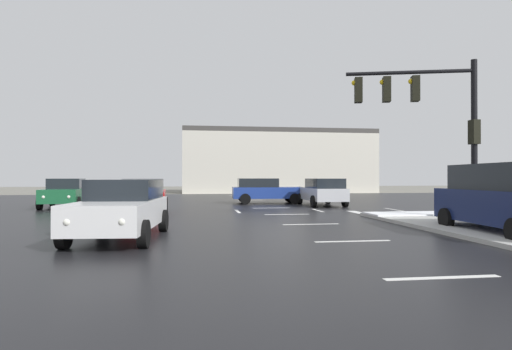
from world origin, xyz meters
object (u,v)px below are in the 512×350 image
at_px(sedan_blue, 265,190).
at_px(sedan_red, 145,195).
at_px(sedan_white, 122,207).
at_px(traffic_signal_mast, 431,110).
at_px(suv_navy, 509,198).
at_px(sedan_green, 65,192).
at_px(sedan_silver, 322,191).

bearing_deg(sedan_blue, sedan_red, -132.14).
bearing_deg(sedan_white, sedan_blue, 160.79).
distance_m(traffic_signal_mast, sedan_white, 11.58).
height_order(traffic_signal_mast, suv_navy, traffic_signal_mast).
xyz_separation_m(traffic_signal_mast, sedan_white, (-10.69, -2.94, -3.33)).
xyz_separation_m(sedan_green, sedan_silver, (14.37, -0.58, 0.00)).
xyz_separation_m(traffic_signal_mast, suv_navy, (0.06, -3.93, -3.10)).
bearing_deg(traffic_signal_mast, sedan_green, -15.95).
height_order(sedan_blue, sedan_white, same).
height_order(sedan_red, sedan_white, same).
height_order(traffic_signal_mast, sedan_green, traffic_signal_mast).
bearing_deg(sedan_red, sedan_white, 179.08).
distance_m(suv_navy, sedan_white, 10.80).
bearing_deg(sedan_silver, sedan_red, 113.37).
bearing_deg(traffic_signal_mast, sedan_red, -8.46).
xyz_separation_m(suv_navy, sedan_silver, (-1.52, 13.01, -0.24)).
bearing_deg(traffic_signal_mast, sedan_white, 30.80).
bearing_deg(sedan_blue, suv_navy, -72.02).
relative_size(suv_navy, sedan_silver, 1.08).
height_order(sedan_blue, sedan_red, same).
relative_size(traffic_signal_mast, sedan_blue, 1.28).
distance_m(traffic_signal_mast, sedan_green, 18.84).
height_order(suv_navy, sedan_white, suv_navy).
height_order(sedan_green, sedan_red, same).
bearing_deg(sedan_green, traffic_signal_mast, 51.99).
distance_m(traffic_signal_mast, sedan_silver, 9.78).
distance_m(sedan_blue, sedan_silver, 3.91).
height_order(sedan_white, sedan_silver, same).
relative_size(sedan_white, sedan_silver, 1.02).
bearing_deg(sedan_blue, traffic_signal_mast, -67.35).
relative_size(traffic_signal_mast, suv_navy, 1.19).
distance_m(sedan_green, sedan_red, 6.78).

